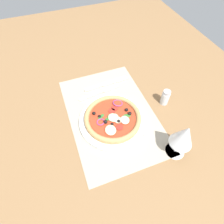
# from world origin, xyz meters

# --- Properties ---
(ground_plane) EXTENTS (1.90, 1.40, 0.02)m
(ground_plane) POSITION_xyz_m (0.00, 0.00, -0.01)
(ground_plane) COLOR olive
(placemat) EXTENTS (0.49, 0.32, 0.00)m
(placemat) POSITION_xyz_m (0.00, 0.00, 0.00)
(placemat) COLOR #A39984
(placemat) RESTS_ON ground_plane
(plate) EXTENTS (0.25, 0.25, 0.01)m
(plate) POSITION_xyz_m (0.04, -0.01, 0.01)
(plate) COLOR white
(plate) RESTS_ON placemat
(pizza) EXTENTS (0.21, 0.21, 0.03)m
(pizza) POSITION_xyz_m (0.04, -0.01, 0.03)
(pizza) COLOR tan
(pizza) RESTS_ON plate
(fork) EXTENTS (0.04, 0.18, 0.00)m
(fork) POSITION_xyz_m (-0.12, 0.00, 0.01)
(fork) COLOR silver
(fork) RESTS_ON placemat
(knife) EXTENTS (0.03, 0.20, 0.01)m
(knife) POSITION_xyz_m (-0.16, 0.04, 0.01)
(knife) COLOR silver
(knife) RESTS_ON placemat
(wine_glass) EXTENTS (0.07, 0.07, 0.15)m
(wine_glass) POSITION_xyz_m (0.22, 0.15, 0.10)
(wine_glass) COLOR silver
(wine_glass) RESTS_ON ground_plane
(pepper_shaker) EXTENTS (0.03, 0.03, 0.07)m
(pepper_shaker) POSITION_xyz_m (0.02, 0.22, 0.03)
(pepper_shaker) COLOR silver
(pepper_shaker) RESTS_ON ground_plane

